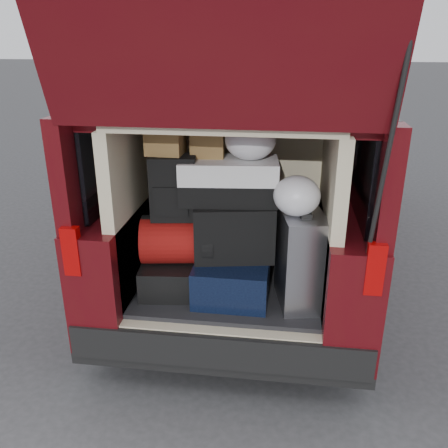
{
  "coord_description": "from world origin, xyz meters",
  "views": [
    {
      "loc": [
        0.35,
        -2.7,
        2.2
      ],
      "look_at": [
        -0.03,
        0.2,
        1.02
      ],
      "focal_mm": 38.0,
      "sensor_mm": 36.0,
      "label": 1
    }
  ],
  "objects": [
    {
      "name": "minivan",
      "position": [
        0.0,
        1.86,
        0.91
      ],
      "size": [
        1.9,
        5.35,
        2.77
      ],
      "color": "black",
      "rests_on": "ground"
    },
    {
      "name": "plastic_bag_center",
      "position": [
        0.13,
        0.22,
        1.59
      ],
      "size": [
        0.35,
        0.33,
        0.26
      ],
      "primitive_type": "ellipsoid",
      "rotation": [
        0.0,
        0.0,
        0.11
      ],
      "color": "silver",
      "rests_on": "twotone_duffel"
    },
    {
      "name": "grocery_sack_upper",
      "position": [
        -0.15,
        0.27,
        1.57
      ],
      "size": [
        0.22,
        0.19,
        0.21
      ],
      "primitive_type": "cube",
      "rotation": [
        0.0,
        0.0,
        0.07
      ],
      "color": "olive",
      "rests_on": "twotone_duffel"
    },
    {
      "name": "ground",
      "position": [
        0.0,
        0.0,
        0.0
      ],
      "size": [
        80.0,
        80.0,
        0.0
      ],
      "primitive_type": "plane",
      "color": "#313134",
      "rests_on": "ground"
    },
    {
      "name": "red_duffel",
      "position": [
        -0.34,
        0.13,
        0.92
      ],
      "size": [
        0.52,
        0.38,
        0.31
      ],
      "primitive_type": "cube",
      "rotation": [
        0.0,
        0.0,
        0.14
      ],
      "color": "maroon",
      "rests_on": "black_hardshell"
    },
    {
      "name": "grocery_sack_lower",
      "position": [
        -0.4,
        0.18,
        1.59
      ],
      "size": [
        0.23,
        0.19,
        0.2
      ],
      "primitive_type": "cube",
      "rotation": [
        0.0,
        0.0,
        -0.04
      ],
      "color": "olive",
      "rests_on": "backpack"
    },
    {
      "name": "load_floor",
      "position": [
        0.0,
        0.28,
        0.28
      ],
      "size": [
        1.24,
        1.05,
        0.55
      ],
      "primitive_type": "cube",
      "color": "black",
      "rests_on": "ground"
    },
    {
      "name": "black_soft_case",
      "position": [
        0.03,
        0.16,
        0.99
      ],
      "size": [
        0.57,
        0.4,
        0.37
      ],
      "primitive_type": "cube",
      "rotation": [
        0.0,
        0.0,
        0.17
      ],
      "color": "black",
      "rests_on": "navy_hardshell"
    },
    {
      "name": "silver_roller",
      "position": [
        0.48,
        0.07,
        0.86
      ],
      "size": [
        0.33,
        0.45,
        0.62
      ],
      "primitive_type": "cube",
      "rotation": [
        0.0,
        0.0,
        0.19
      ],
      "color": "silver",
      "rests_on": "load_floor"
    },
    {
      "name": "backpack",
      "position": [
        -0.35,
        0.13,
        1.28
      ],
      "size": [
        0.31,
        0.22,
        0.42
      ],
      "primitive_type": "cube",
      "rotation": [
        0.0,
        0.0,
        0.14
      ],
      "color": "black",
      "rests_on": "red_duffel"
    },
    {
      "name": "twotone_duffel",
      "position": [
        -0.0,
        0.21,
        1.32
      ],
      "size": [
        0.65,
        0.38,
        0.28
      ],
      "primitive_type": "cube",
      "rotation": [
        0.0,
        0.0,
        0.09
      ],
      "color": "white",
      "rests_on": "black_soft_case"
    },
    {
      "name": "navy_hardshell",
      "position": [
        0.04,
        0.14,
        0.68
      ],
      "size": [
        0.49,
        0.6,
        0.26
      ],
      "primitive_type": "cube",
      "rotation": [
        0.0,
        0.0,
        -0.01
      ],
      "color": "black",
      "rests_on": "load_floor"
    },
    {
      "name": "black_hardshell",
      "position": [
        -0.39,
        0.16,
        0.66
      ],
      "size": [
        0.43,
        0.56,
        0.21
      ],
      "primitive_type": "cube",
      "rotation": [
        0.0,
        0.0,
        0.1
      ],
      "color": "black",
      "rests_on": "load_floor"
    },
    {
      "name": "plastic_bag_right",
      "position": [
        0.43,
        0.04,
        1.29
      ],
      "size": [
        0.3,
        0.28,
        0.25
      ],
      "primitive_type": "ellipsoid",
      "rotation": [
        0.0,
        0.0,
        0.06
      ],
      "color": "silver",
      "rests_on": "silver_roller"
    }
  ]
}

